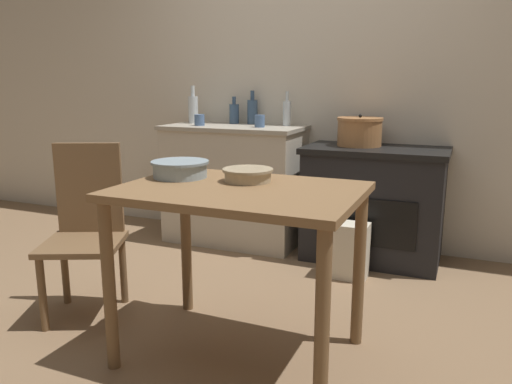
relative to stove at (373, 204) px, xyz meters
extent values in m
plane|color=#896B4C|center=(-0.57, -1.28, -0.40)|extent=(14.00, 14.00, 0.00)
cube|color=beige|center=(-0.57, 0.30, 0.87)|extent=(8.00, 0.07, 2.55)
cube|color=beige|center=(-1.09, 0.00, 0.04)|extent=(1.04, 0.54, 0.89)
cube|color=#A9A08F|center=(-1.09, 0.00, 0.50)|extent=(1.07, 0.57, 0.03)
cube|color=black|center=(0.00, 0.00, -0.02)|extent=(0.93, 0.53, 0.77)
cube|color=black|center=(0.00, 0.00, 0.38)|extent=(0.97, 0.57, 0.04)
cube|color=black|center=(0.00, -0.27, -0.07)|extent=(0.65, 0.01, 0.32)
cube|color=olive|center=(-0.32, -1.56, 0.37)|extent=(1.04, 0.74, 0.03)
cylinder|color=brown|center=(-0.79, -1.88, -0.02)|extent=(0.06, 0.06, 0.76)
cylinder|color=brown|center=(0.16, -1.88, -0.02)|extent=(0.06, 0.06, 0.76)
cylinder|color=brown|center=(-0.79, -1.24, -0.02)|extent=(0.06, 0.06, 0.76)
cylinder|color=brown|center=(0.16, -1.24, -0.02)|extent=(0.06, 0.06, 0.76)
cube|color=brown|center=(-1.25, -1.52, 0.00)|extent=(0.53, 0.53, 0.03)
cube|color=brown|center=(-1.33, -1.36, 0.27)|extent=(0.34, 0.18, 0.50)
cylinder|color=brown|center=(-1.33, -1.74, -0.21)|extent=(0.04, 0.04, 0.39)
cylinder|color=brown|center=(-1.04, -1.61, -0.21)|extent=(0.04, 0.04, 0.39)
cylinder|color=brown|center=(-1.47, -1.44, -0.21)|extent=(0.04, 0.04, 0.39)
cylinder|color=brown|center=(-1.17, -1.31, -0.21)|extent=(0.04, 0.04, 0.39)
cube|color=beige|center=(-0.07, -0.42, -0.22)|extent=(0.25, 0.17, 0.36)
cylinder|color=#B77A47|center=(-0.13, 0.04, 0.49)|extent=(0.31, 0.31, 0.18)
cylinder|color=#B77A47|center=(-0.13, 0.04, 0.59)|extent=(0.32, 0.32, 0.02)
sphere|color=black|center=(-0.13, 0.04, 0.61)|extent=(0.02, 0.02, 0.02)
cylinder|color=#93A8B2|center=(-0.68, -1.45, 0.43)|extent=(0.26, 0.26, 0.08)
cylinder|color=#8597A0|center=(-0.68, -1.45, 0.47)|extent=(0.28, 0.28, 0.01)
cylinder|color=tan|center=(-0.34, -1.42, 0.42)|extent=(0.21, 0.21, 0.06)
cylinder|color=tan|center=(-0.34, -1.42, 0.45)|extent=(0.23, 0.23, 0.01)
cylinder|color=silver|center=(-0.71, 0.14, 0.61)|extent=(0.06, 0.06, 0.19)
cylinder|color=silver|center=(-0.71, 0.14, 0.74)|extent=(0.02, 0.02, 0.07)
cylinder|color=#3D5675|center=(-1.17, 0.17, 0.59)|extent=(0.08, 0.08, 0.15)
cylinder|color=#3D5675|center=(-1.17, 0.17, 0.70)|extent=(0.03, 0.03, 0.06)
cylinder|color=#3D5675|center=(-1.02, 0.20, 0.61)|extent=(0.08, 0.08, 0.19)
cylinder|color=#3D5675|center=(-1.02, 0.20, 0.74)|extent=(0.03, 0.03, 0.07)
cylinder|color=silver|center=(-1.49, 0.07, 0.62)|extent=(0.08, 0.08, 0.22)
cylinder|color=silver|center=(-1.49, 0.07, 0.77)|extent=(0.03, 0.03, 0.08)
cylinder|color=#4C6B99|center=(-0.85, -0.06, 0.56)|extent=(0.07, 0.07, 0.09)
cylinder|color=#4C6B99|center=(-1.33, -0.11, 0.56)|extent=(0.08, 0.08, 0.08)
camera|label=1|loc=(0.58, -3.48, 0.84)|focal=35.00mm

